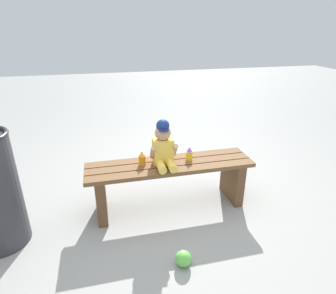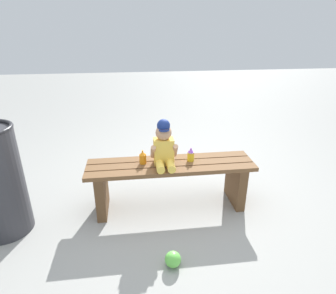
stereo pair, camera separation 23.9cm
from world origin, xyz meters
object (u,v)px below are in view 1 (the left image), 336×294
sippy_cup_left (142,159)px  sippy_cup_right (189,154)px  park_bench (170,178)px  child_figure (163,146)px  toy_ball (183,258)px

sippy_cup_left → sippy_cup_right: bearing=0.0°
park_bench → child_figure: 0.33m
park_bench → sippy_cup_left: (-0.24, 0.03, 0.20)m
park_bench → sippy_cup_right: size_ratio=11.87×
park_bench → sippy_cup_right: (0.18, 0.03, 0.20)m
sippy_cup_right → toy_ball: (-0.26, -0.75, -0.44)m
child_figure → sippy_cup_left: (-0.18, 0.04, -0.12)m
sippy_cup_left → sippy_cup_right: (0.43, 0.00, 0.00)m
child_figure → toy_ball: child_figure is taller
child_figure → sippy_cup_right: 0.27m
sippy_cup_left → toy_ball: sippy_cup_left is taller
toy_ball → child_figure: bearing=88.4°
sippy_cup_left → toy_ball: 0.89m
child_figure → toy_ball: bearing=-91.6°
child_figure → toy_ball: (-0.02, -0.72, -0.56)m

